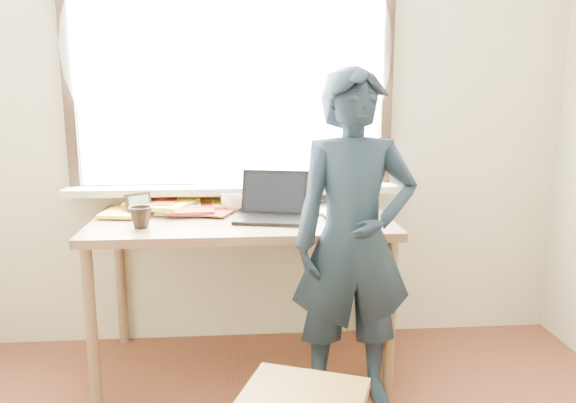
{
  "coord_description": "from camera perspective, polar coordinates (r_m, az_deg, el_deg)",
  "views": [
    {
      "loc": [
        -0.14,
        -1.23,
        1.5
      ],
      "look_at": [
        0.04,
        0.95,
        1.05
      ],
      "focal_mm": 35.0,
      "sensor_mm": 36.0,
      "label": 1
    }
  ],
  "objects": [
    {
      "name": "mug_dark",
      "position": [
        2.81,
        -14.73,
        -1.56
      ],
      "size": [
        0.12,
        0.12,
        0.1
      ],
      "primitive_type": "imported",
      "rotation": [
        0.0,
        0.0,
        -0.08
      ],
      "color": "black",
      "rests_on": "desk"
    },
    {
      "name": "book_a",
      "position": [
        3.23,
        -13.02,
        -0.5
      ],
      "size": [
        0.22,
        0.29,
        0.03
      ],
      "primitive_type": "imported",
      "rotation": [
        0.0,
        0.0,
        0.05
      ],
      "color": "white",
      "rests_on": "desk"
    },
    {
      "name": "desk",
      "position": [
        2.96,
        -4.64,
        -3.26
      ],
      "size": [
        1.54,
        0.77,
        0.83
      ],
      "color": "brown",
      "rests_on": "ground"
    },
    {
      "name": "picture_frame",
      "position": [
        3.08,
        -14.95,
        -0.37
      ],
      "size": [
        0.12,
        0.09,
        0.11
      ],
      "color": "black",
      "rests_on": "desk"
    },
    {
      "name": "laptop",
      "position": [
        2.9,
        -1.6,
        -0.65
      ],
      "size": [
        0.41,
        0.36,
        0.24
      ],
      "color": "black",
      "rests_on": "desk"
    },
    {
      "name": "room_shell",
      "position": [
        1.45,
        0.11,
        17.12
      ],
      "size": [
        3.52,
        4.02,
        2.61
      ],
      "color": "beige",
      "rests_on": "ground"
    },
    {
      "name": "person",
      "position": [
        2.63,
        6.7,
        -4.0
      ],
      "size": [
        0.59,
        0.4,
        1.59
      ],
      "primitive_type": "imported",
      "rotation": [
        0.0,
        0.0,
        0.03
      ],
      "color": "black",
      "rests_on": "ground"
    },
    {
      "name": "mouse",
      "position": [
        2.87,
        4.58,
        -1.56
      ],
      "size": [
        0.1,
        0.07,
        0.04
      ],
      "primitive_type": "ellipsoid",
      "color": "black",
      "rests_on": "desk"
    },
    {
      "name": "book_b",
      "position": [
        3.17,
        2.85,
        -0.49
      ],
      "size": [
        0.33,
        0.32,
        0.02
      ],
      "primitive_type": "imported",
      "rotation": [
        0.0,
        0.0,
        -0.87
      ],
      "color": "white",
      "rests_on": "desk"
    },
    {
      "name": "mug_white",
      "position": [
        3.11,
        -5.64,
        -0.0
      ],
      "size": [
        0.14,
        0.14,
        0.1
      ],
      "primitive_type": "imported",
      "rotation": [
        0.0,
        0.0,
        0.11
      ],
      "color": "white",
      "rests_on": "desk"
    },
    {
      "name": "desk_clutter",
      "position": [
        3.17,
        -8.77,
        -0.29
      ],
      "size": [
        0.88,
        0.46,
        0.05
      ],
      "color": "teal",
      "rests_on": "desk"
    }
  ]
}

